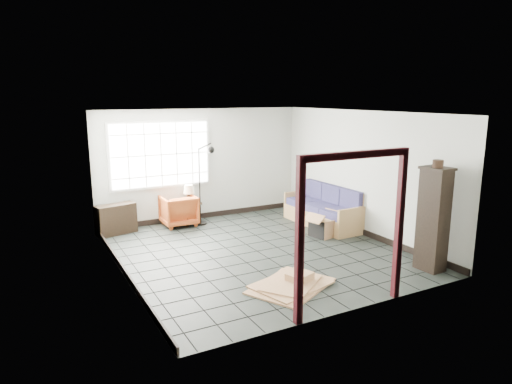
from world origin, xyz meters
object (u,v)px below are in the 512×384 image
tall_shelf (433,218)px  futon_sofa (325,211)px  armchair (179,209)px  side_table (188,206)px

tall_shelf → futon_sofa: bearing=85.3°
futon_sofa → armchair: bearing=150.5°
armchair → tall_shelf: size_ratio=0.43×
armchair → tall_shelf: (2.88, -4.59, 0.52)m
side_table → tall_shelf: 5.32m
armchair → side_table: (0.23, 0.00, 0.03)m
side_table → futon_sofa: bearing=-29.7°
side_table → tall_shelf: (2.65, -4.59, 0.48)m
futon_sofa → armchair: futon_sofa is taller
futon_sofa → side_table: futon_sofa is taller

